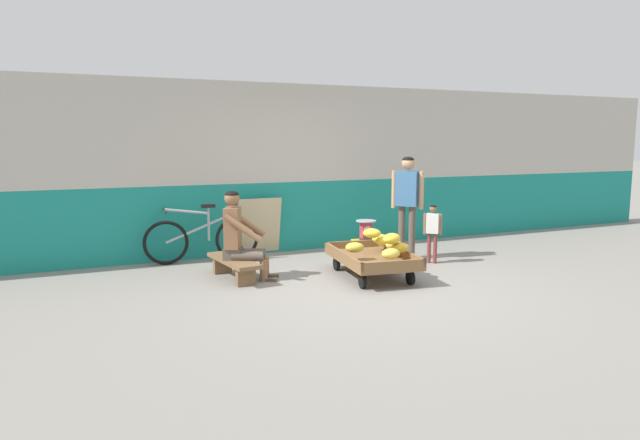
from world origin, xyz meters
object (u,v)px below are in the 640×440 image
object	(u,v)px
customer_adult	(407,196)
vendor_seated	(240,236)
sign_board	(259,226)
customer_child	(433,227)
banana_cart	(372,259)
shopping_bag	(392,256)
bicycle_near_left	(202,239)
low_bench	(233,264)
weighing_scale	(366,230)
plastic_crate	(366,250)

from	to	relation	value
customer_adult	vendor_seated	bearing A→B (deg)	-175.75
sign_board	customer_child	distance (m)	2.65
banana_cart	shopping_bag	size ratio (longest dim) A/B	6.43
banana_cart	shopping_bag	bearing A→B (deg)	39.55
sign_board	shopping_bag	xyz separation A→B (m)	(1.51, -1.48, -0.32)
bicycle_near_left	sign_board	bearing A→B (deg)	12.85
banana_cart	customer_adult	bearing A→B (deg)	37.13
vendor_seated	customer_child	size ratio (longest dim) A/B	1.34
low_bench	weighing_scale	bearing A→B (deg)	9.26
banana_cart	weighing_scale	bearing A→B (deg)	64.83
vendor_seated	sign_board	bearing A→B (deg)	62.79
bicycle_near_left	vendor_seated	bearing A→B (deg)	-79.94
low_bench	bicycle_near_left	xyz separation A→B (m)	(-0.13, 1.17, 0.15)
plastic_crate	sign_board	xyz separation A→B (m)	(-1.33, 1.03, 0.29)
low_bench	customer_adult	xyz separation A→B (m)	(2.72, 0.16, 0.75)
weighing_scale	sign_board	bearing A→B (deg)	142.09
banana_cart	weighing_scale	distance (m)	1.11
sign_board	customer_adult	xyz separation A→B (m)	(1.92, -1.22, 0.51)
customer_child	shopping_bag	distance (m)	0.72
low_bench	sign_board	size ratio (longest dim) A/B	1.27
plastic_crate	shopping_bag	xyz separation A→B (m)	(0.19, -0.45, -0.03)
vendor_seated	sign_board	distance (m)	1.60
weighing_scale	bicycle_near_left	xyz separation A→B (m)	(-2.27, 0.82, -0.10)
low_bench	customer_child	xyz separation A→B (m)	(2.89, -0.26, 0.33)
shopping_bag	bicycle_near_left	bearing A→B (deg)	152.68
sign_board	shopping_bag	size ratio (longest dim) A/B	3.70
vendor_seated	shopping_bag	world-z (taller)	vendor_seated
low_bench	plastic_crate	bearing A→B (deg)	9.29
banana_cart	bicycle_near_left	distance (m)	2.56
vendor_seated	customer_child	xyz separation A→B (m)	(2.81, -0.23, -0.04)
banana_cart	vendor_seated	distance (m)	1.73
weighing_scale	customer_adult	world-z (taller)	customer_adult
vendor_seated	banana_cart	bearing A→B (deg)	-20.75
bicycle_near_left	banana_cart	bearing A→B (deg)	-45.03
sign_board	banana_cart	bearing A→B (deg)	-66.93
banana_cart	bicycle_near_left	bearing A→B (deg)	134.97
low_bench	customer_adult	distance (m)	2.83
low_bench	customer_adult	world-z (taller)	customer_adult
banana_cart	customer_adult	xyz separation A→B (m)	(1.06, 0.80, 0.71)
low_bench	customer_child	bearing A→B (deg)	-5.22
sign_board	customer_child	world-z (taller)	sign_board
vendor_seated	sign_board	xyz separation A→B (m)	(0.73, 1.42, -0.13)
plastic_crate	customer_adult	world-z (taller)	customer_adult
low_bench	customer_child	world-z (taller)	customer_child
vendor_seated	weighing_scale	world-z (taller)	vendor_seated
shopping_bag	weighing_scale	bearing A→B (deg)	112.45
low_bench	vendor_seated	xyz separation A→B (m)	(0.08, -0.04, 0.37)
vendor_seated	weighing_scale	size ratio (longest dim) A/B	3.80
shopping_bag	vendor_seated	bearing A→B (deg)	178.35
bicycle_near_left	shopping_bag	xyz separation A→B (m)	(2.46, -1.27, -0.23)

